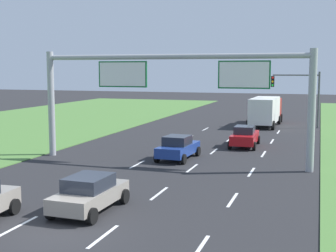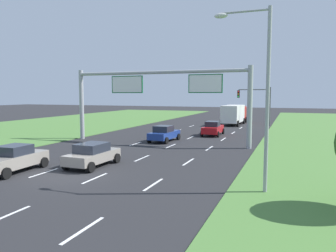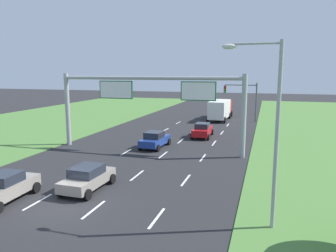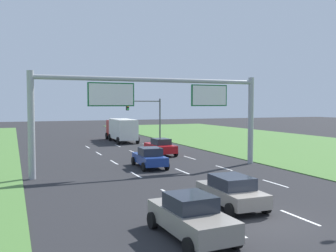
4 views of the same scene
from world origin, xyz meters
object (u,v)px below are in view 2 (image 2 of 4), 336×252
Objects in this scene: traffic_light_mast at (256,99)px; box_truck at (234,114)px; car_mid_lane at (14,159)px; car_far_ahead at (92,154)px; car_lead_silver at (213,128)px; sign_gantry at (159,91)px; car_near_red at (164,134)px; street_lamp at (259,84)px.

box_truck is at bearing 168.67° from traffic_light_mast.
car_mid_lane is at bearing -106.68° from traffic_light_mast.
car_far_ahead is 32.58m from traffic_light_mast.
car_lead_silver is 1.07× the size of car_far_ahead.
sign_gantry is at bearing -115.37° from car_lead_silver.
car_near_red is 1.02× the size of car_far_ahead.
car_near_red is 15.27m from car_mid_lane.
car_mid_lane is at bearing -176.26° from street_lamp.
sign_gantry is at bearing -97.00° from box_truck.
car_mid_lane is 0.75× the size of traffic_light_mast.
traffic_light_mast reaches higher than car_mid_lane.
car_far_ahead is (-3.58, -18.27, -0.01)m from car_lead_silver.
sign_gantry is (-3.40, -21.75, 3.26)m from box_truck.
car_far_ahead is 11.42m from street_lamp.
car_near_red is 7.19m from car_lead_silver.
car_lead_silver is at bearing 66.26° from sign_gantry.
street_lamp is at bearing 1.46° from car_mid_lane.
car_lead_silver and car_mid_lane have the same top height.
car_lead_silver is 14.11m from box_truck.
car_far_ahead is at bearing 169.22° from street_lamp.
box_truck is 3.99m from traffic_light_mast.
car_near_red is 0.74× the size of traffic_light_mast.
car_lead_silver is at bearing -103.64° from traffic_light_mast.
car_far_ahead is 11.38m from sign_gantry.
box_truck is at bearing 88.28° from car_lead_silver.
box_truck is at bearing 76.29° from car_mid_lane.
car_lead_silver is 0.51× the size of box_truck.
box_truck is 35.16m from street_lamp.
street_lamp reaches higher than traffic_light_mast.
car_far_ahead is 32.56m from box_truck.
box_truck reaches higher than car_near_red.
car_mid_lane is at bearing -110.19° from car_lead_silver.
street_lamp reaches higher than car_near_red.
street_lamp is (10.39, -1.98, 4.31)m from car_far_ahead.
car_mid_lane reaches higher than car_near_red.
car_near_red is 0.49× the size of box_truck.
car_mid_lane is (-3.74, -14.80, 0.02)m from car_near_red.
traffic_light_mast is (6.84, 31.70, 3.10)m from car_far_ahead.
car_lead_silver is 14.16m from traffic_light_mast.
car_lead_silver is 0.25× the size of sign_gantry.
car_lead_silver is 9.33m from sign_gantry.
car_near_red is at bearing 73.56° from car_mid_lane.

